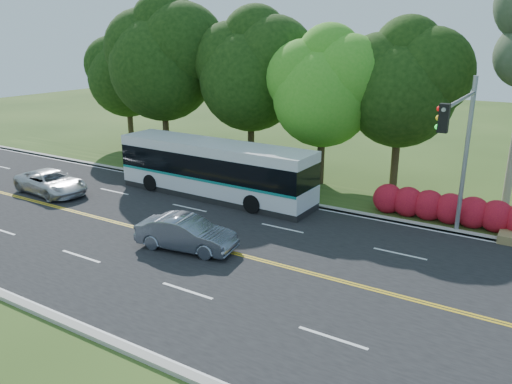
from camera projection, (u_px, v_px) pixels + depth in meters
The scene contains 12 objects.
ground at pixel (252, 258), 20.13m from camera, with size 120.00×120.00×0.00m, color #2A4416.
road at pixel (252, 258), 20.12m from camera, with size 60.00×14.00×0.02m, color black.
curb_north at pixel (324, 207), 25.93m from camera, with size 60.00×0.30×0.15m, color #ACA89C.
curb_south at pixel (120, 347), 14.28m from camera, with size 60.00×0.30×0.15m, color #ACA89C.
grass_verge at pixel (338, 198), 27.44m from camera, with size 60.00×4.00×0.10m, color #2A4416.
lane_markings at pixel (250, 257), 20.17m from camera, with size 57.60×13.82×0.00m.
tree_row at pixel (284, 67), 30.55m from camera, with size 44.70×9.10×13.84m.
bougainvillea_hedge at pixel (477, 214), 22.98m from camera, with size 9.50×2.25×1.50m.
traffic_signal at pixel (461, 138), 19.90m from camera, with size 0.42×6.10×7.00m.
transit_bus at pixel (214, 170), 27.39m from camera, with size 11.73×2.85×3.05m.
sedan at pixel (186, 233), 20.75m from camera, with size 1.48×4.25×1.40m, color slate.
suv at pixel (51, 182), 28.13m from camera, with size 2.19×4.75×1.32m, color silver.
Camera 1 is at (9.73, -15.62, 8.58)m, focal length 35.00 mm.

